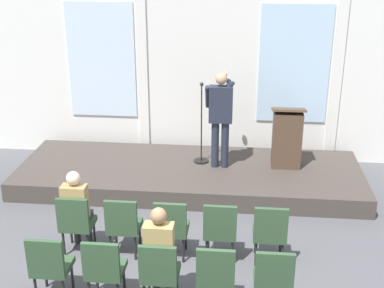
% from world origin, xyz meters
% --- Properties ---
extents(rear_partition, '(9.60, 0.14, 4.52)m').
position_xyz_m(rear_partition, '(0.03, 5.08, 2.25)').
color(rear_partition, silver).
rests_on(rear_partition, ground).
extents(stage_platform, '(6.35, 2.17, 0.34)m').
position_xyz_m(stage_platform, '(0.00, 3.69, 0.17)').
color(stage_platform, '#3F3833').
rests_on(stage_platform, ground).
extents(speaker, '(0.52, 0.69, 1.78)m').
position_xyz_m(speaker, '(0.56, 3.78, 1.38)').
color(speaker, '#232838').
rests_on(speaker, stage_platform).
extents(mic_stand, '(0.28, 0.28, 1.55)m').
position_xyz_m(mic_stand, '(0.20, 3.96, 0.68)').
color(mic_stand, black).
rests_on(mic_stand, stage_platform).
extents(lectern, '(0.60, 0.48, 1.16)m').
position_xyz_m(lectern, '(1.78, 3.93, 0.89)').
color(lectern, '#4C3828').
rests_on(lectern, stage_platform).
extents(chair_r0_c0, '(0.46, 0.44, 0.94)m').
position_xyz_m(chair_r0_c0, '(-1.38, 1.20, 0.53)').
color(chair_r0_c0, black).
rests_on(chair_r0_c0, ground).
extents(audience_r0_c0, '(0.36, 0.39, 1.29)m').
position_xyz_m(audience_r0_c0, '(-1.38, 1.29, 0.72)').
color(audience_r0_c0, '#2D2D33').
rests_on(audience_r0_c0, ground).
extents(chair_r0_c1, '(0.46, 0.44, 0.94)m').
position_xyz_m(chair_r0_c1, '(-0.69, 1.20, 0.53)').
color(chair_r0_c1, black).
rests_on(chair_r0_c1, ground).
extents(chair_r0_c2, '(0.46, 0.44, 0.94)m').
position_xyz_m(chair_r0_c2, '(0.00, 1.20, 0.53)').
color(chair_r0_c2, black).
rests_on(chair_r0_c2, ground).
extents(chair_r0_c3, '(0.46, 0.44, 0.94)m').
position_xyz_m(chair_r0_c3, '(0.69, 1.20, 0.53)').
color(chair_r0_c3, black).
rests_on(chair_r0_c3, ground).
extents(chair_r0_c4, '(0.46, 0.44, 0.94)m').
position_xyz_m(chair_r0_c4, '(1.38, 1.20, 0.53)').
color(chair_r0_c4, black).
rests_on(chair_r0_c4, ground).
extents(chair_r1_c0, '(0.46, 0.44, 0.94)m').
position_xyz_m(chair_r1_c0, '(-1.38, 0.13, 0.53)').
color(chair_r1_c0, black).
rests_on(chair_r1_c0, ground).
extents(chair_r1_c1, '(0.46, 0.44, 0.94)m').
position_xyz_m(chair_r1_c1, '(-0.69, 0.13, 0.53)').
color(chair_r1_c1, black).
rests_on(chair_r1_c1, ground).
extents(chair_r1_c2, '(0.46, 0.44, 0.94)m').
position_xyz_m(chair_r1_c2, '(0.00, 0.13, 0.53)').
color(chair_r1_c2, black).
rests_on(chair_r1_c2, ground).
extents(audience_r1_c2, '(0.36, 0.39, 1.36)m').
position_xyz_m(audience_r1_c2, '(0.00, 0.21, 0.76)').
color(audience_r1_c2, '#2D2D33').
rests_on(audience_r1_c2, ground).
extents(chair_r1_c3, '(0.46, 0.44, 0.94)m').
position_xyz_m(chair_r1_c3, '(0.69, 0.13, 0.53)').
color(chair_r1_c3, black).
rests_on(chair_r1_c3, ground).
extents(chair_r1_c4, '(0.46, 0.44, 0.94)m').
position_xyz_m(chair_r1_c4, '(1.38, 0.13, 0.53)').
color(chair_r1_c4, black).
rests_on(chair_r1_c4, ground).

